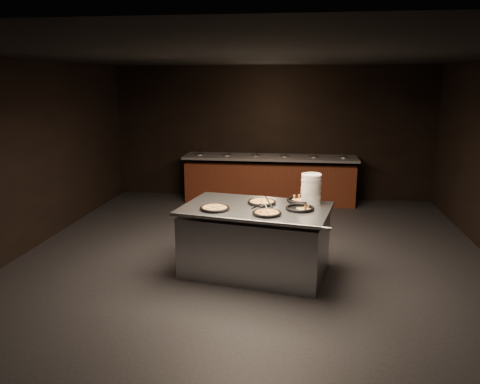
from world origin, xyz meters
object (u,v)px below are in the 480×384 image
Objects in this scene: pan_veggie_whole at (215,208)px; plate_stack at (311,189)px; serving_counter at (255,241)px; pan_cheese_whole at (262,202)px.

plate_stack is at bearing 22.71° from pan_veggie_whole.
serving_counter is at bearing -155.79° from plate_stack.
pan_veggie_whole is at bearing -149.09° from serving_counter.
plate_stack reaches higher than pan_cheese_whole.
pan_veggie_whole is 1.00× the size of pan_cheese_whole.
pan_veggie_whole is at bearing -157.29° from plate_stack.
serving_counter is 5.40× the size of pan_cheese_whole.
plate_stack is at bearing 34.57° from serving_counter.
serving_counter is at bearing -108.58° from pan_cheese_whole.
pan_veggie_whole is (-0.52, -0.20, 0.51)m from serving_counter.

